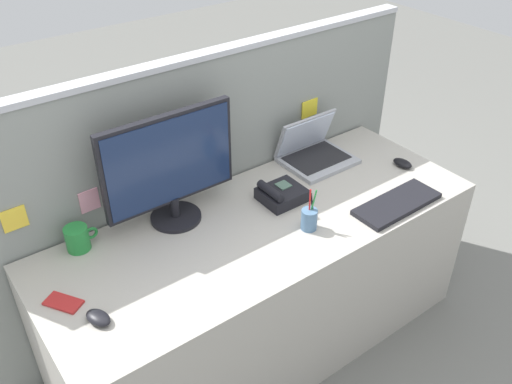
{
  "coord_description": "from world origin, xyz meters",
  "views": [
    {
      "loc": [
        -1.1,
        -1.43,
        2.1
      ],
      "look_at": [
        0.0,
        0.05,
        0.84
      ],
      "focal_mm": 38.53,
      "sensor_mm": 36.0,
      "label": 1
    }
  ],
  "objects_px": {
    "keyboard_main": "(397,204)",
    "computer_mouse_left_hand": "(98,318)",
    "computer_mouse_right_hand": "(403,163)",
    "pen_cup": "(309,219)",
    "cell_phone_red_case": "(63,303)",
    "laptop": "(313,150)",
    "desktop_monitor": "(170,166)",
    "desk_phone": "(281,194)",
    "coffee_mug": "(78,238)"
  },
  "relations": [
    {
      "from": "keyboard_main",
      "to": "computer_mouse_left_hand",
      "type": "bearing_deg",
      "value": 172.88
    },
    {
      "from": "computer_mouse_right_hand",
      "to": "pen_cup",
      "type": "height_order",
      "value": "pen_cup"
    },
    {
      "from": "cell_phone_red_case",
      "to": "laptop",
      "type": "bearing_deg",
      "value": -23.29
    },
    {
      "from": "computer_mouse_right_hand",
      "to": "computer_mouse_left_hand",
      "type": "xyz_separation_m",
      "value": [
        -1.57,
        -0.06,
        0.0
      ]
    },
    {
      "from": "laptop",
      "to": "computer_mouse_right_hand",
      "type": "xyz_separation_m",
      "value": [
        0.3,
        -0.3,
        -0.03
      ]
    },
    {
      "from": "computer_mouse_right_hand",
      "to": "desktop_monitor",
      "type": "bearing_deg",
      "value": 161.52
    },
    {
      "from": "cell_phone_red_case",
      "to": "keyboard_main",
      "type": "bearing_deg",
      "value": -44.73
    },
    {
      "from": "laptop",
      "to": "desk_phone",
      "type": "bearing_deg",
      "value": -152.45
    },
    {
      "from": "laptop",
      "to": "computer_mouse_right_hand",
      "type": "distance_m",
      "value": 0.43
    },
    {
      "from": "desktop_monitor",
      "to": "computer_mouse_left_hand",
      "type": "relative_size",
      "value": 5.66
    },
    {
      "from": "computer_mouse_left_hand",
      "to": "cell_phone_red_case",
      "type": "distance_m",
      "value": 0.16
    },
    {
      "from": "keyboard_main",
      "to": "computer_mouse_right_hand",
      "type": "height_order",
      "value": "computer_mouse_right_hand"
    },
    {
      "from": "desktop_monitor",
      "to": "cell_phone_red_case",
      "type": "relative_size",
      "value": 4.38
    },
    {
      "from": "laptop",
      "to": "coffee_mug",
      "type": "xyz_separation_m",
      "value": [
        -1.17,
        0.03,
        0.0
      ]
    },
    {
      "from": "desktop_monitor",
      "to": "coffee_mug",
      "type": "distance_m",
      "value": 0.45
    },
    {
      "from": "desktop_monitor",
      "to": "laptop",
      "type": "bearing_deg",
      "value": 1.13
    },
    {
      "from": "keyboard_main",
      "to": "computer_mouse_left_hand",
      "type": "relative_size",
      "value": 4.09
    },
    {
      "from": "laptop",
      "to": "pen_cup",
      "type": "xyz_separation_m",
      "value": [
        -0.38,
        -0.4,
        -0.0
      ]
    },
    {
      "from": "laptop",
      "to": "desktop_monitor",
      "type": "bearing_deg",
      "value": -178.87
    },
    {
      "from": "computer_mouse_left_hand",
      "to": "coffee_mug",
      "type": "distance_m",
      "value": 0.41
    },
    {
      "from": "computer_mouse_right_hand",
      "to": "cell_phone_red_case",
      "type": "xyz_separation_m",
      "value": [
        -1.63,
        0.09,
        -0.01
      ]
    },
    {
      "from": "desk_phone",
      "to": "computer_mouse_right_hand",
      "type": "xyz_separation_m",
      "value": [
        0.65,
        -0.13,
        -0.02
      ]
    },
    {
      "from": "desk_phone",
      "to": "computer_mouse_left_hand",
      "type": "relative_size",
      "value": 1.85
    },
    {
      "from": "cell_phone_red_case",
      "to": "computer_mouse_left_hand",
      "type": "bearing_deg",
      "value": -98.59
    },
    {
      "from": "desktop_monitor",
      "to": "computer_mouse_left_hand",
      "type": "xyz_separation_m",
      "value": [
        -0.49,
        -0.35,
        -0.24
      ]
    },
    {
      "from": "laptop",
      "to": "computer_mouse_left_hand",
      "type": "relative_size",
      "value": 3.25
    },
    {
      "from": "computer_mouse_left_hand",
      "to": "cell_phone_red_case",
      "type": "xyz_separation_m",
      "value": [
        -0.07,
        0.15,
        -0.01
      ]
    },
    {
      "from": "keyboard_main",
      "to": "coffee_mug",
      "type": "bearing_deg",
      "value": 155.06
    },
    {
      "from": "keyboard_main",
      "to": "pen_cup",
      "type": "distance_m",
      "value": 0.42
    },
    {
      "from": "computer_mouse_right_hand",
      "to": "computer_mouse_left_hand",
      "type": "distance_m",
      "value": 1.57
    },
    {
      "from": "computer_mouse_left_hand",
      "to": "pen_cup",
      "type": "relative_size",
      "value": 0.54
    },
    {
      "from": "laptop",
      "to": "coffee_mug",
      "type": "distance_m",
      "value": 1.17
    },
    {
      "from": "desktop_monitor",
      "to": "pen_cup",
      "type": "height_order",
      "value": "desktop_monitor"
    },
    {
      "from": "pen_cup",
      "to": "computer_mouse_right_hand",
      "type": "bearing_deg",
      "value": 8.16
    },
    {
      "from": "computer_mouse_left_hand",
      "to": "pen_cup",
      "type": "xyz_separation_m",
      "value": [
        0.89,
        -0.04,
        0.03
      ]
    },
    {
      "from": "laptop",
      "to": "computer_mouse_left_hand",
      "type": "height_order",
      "value": "laptop"
    },
    {
      "from": "desktop_monitor",
      "to": "cell_phone_red_case",
      "type": "xyz_separation_m",
      "value": [
        -0.55,
        -0.2,
        -0.25
      ]
    },
    {
      "from": "laptop",
      "to": "cell_phone_red_case",
      "type": "height_order",
      "value": "laptop"
    },
    {
      "from": "computer_mouse_left_hand",
      "to": "coffee_mug",
      "type": "bearing_deg",
      "value": 59.27
    },
    {
      "from": "keyboard_main",
      "to": "computer_mouse_left_hand",
      "type": "distance_m",
      "value": 1.3
    },
    {
      "from": "desk_phone",
      "to": "coffee_mug",
      "type": "relative_size",
      "value": 1.43
    },
    {
      "from": "desk_phone",
      "to": "keyboard_main",
      "type": "bearing_deg",
      "value": -41.56
    },
    {
      "from": "laptop",
      "to": "computer_mouse_right_hand",
      "type": "height_order",
      "value": "laptop"
    },
    {
      "from": "laptop",
      "to": "pen_cup",
      "type": "relative_size",
      "value": 1.77
    },
    {
      "from": "cell_phone_red_case",
      "to": "coffee_mug",
      "type": "distance_m",
      "value": 0.3
    },
    {
      "from": "desktop_monitor",
      "to": "computer_mouse_left_hand",
      "type": "distance_m",
      "value": 0.65
    },
    {
      "from": "laptop",
      "to": "computer_mouse_left_hand",
      "type": "distance_m",
      "value": 1.32
    },
    {
      "from": "computer_mouse_right_hand",
      "to": "pen_cup",
      "type": "bearing_deg",
      "value": -175.31
    },
    {
      "from": "computer_mouse_right_hand",
      "to": "coffee_mug",
      "type": "xyz_separation_m",
      "value": [
        -1.47,
        0.34,
        0.03
      ]
    },
    {
      "from": "laptop",
      "to": "coffee_mug",
      "type": "relative_size",
      "value": 2.53
    }
  ]
}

